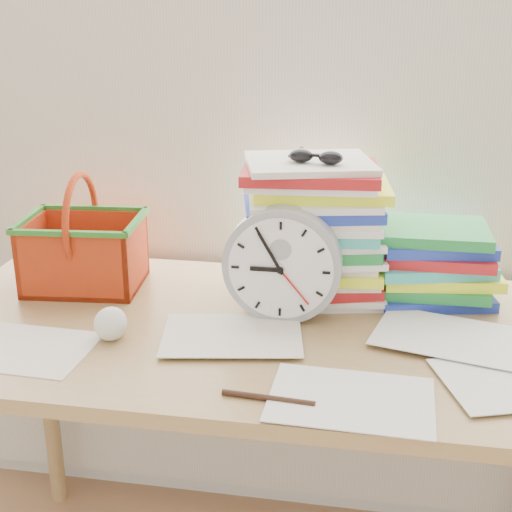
% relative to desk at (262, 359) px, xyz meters
% --- Properties ---
extents(curtain, '(2.40, 0.01, 2.50)m').
position_rel_desk_xyz_m(curtain, '(0.00, 0.38, 0.62)').
color(curtain, silver).
rests_on(curtain, room_shell).
extents(desk, '(1.40, 0.70, 0.75)m').
position_rel_desk_xyz_m(desk, '(0.00, 0.00, 0.00)').
color(desk, '#9A7A48').
rests_on(desk, ground).
extents(paper_stack, '(0.35, 0.31, 0.31)m').
position_rel_desk_xyz_m(paper_stack, '(0.08, 0.18, 0.23)').
color(paper_stack, white).
rests_on(paper_stack, desk).
extents(clock, '(0.24, 0.05, 0.24)m').
position_rel_desk_xyz_m(clock, '(0.03, 0.04, 0.20)').
color(clock, '#94999E').
rests_on(clock, desk).
extents(sunglasses, '(0.14, 0.13, 0.03)m').
position_rel_desk_xyz_m(sunglasses, '(0.09, 0.15, 0.40)').
color(sunglasses, black).
rests_on(sunglasses, paper_stack).
extents(book_stack, '(0.30, 0.25, 0.17)m').
position_rel_desk_xyz_m(book_stack, '(0.35, 0.21, 0.16)').
color(book_stack, white).
rests_on(book_stack, desk).
extents(basket, '(0.28, 0.23, 0.26)m').
position_rel_desk_xyz_m(basket, '(-0.44, 0.15, 0.21)').
color(basket, red).
rests_on(basket, desk).
extents(crumpled_ball, '(0.07, 0.07, 0.07)m').
position_rel_desk_xyz_m(crumpled_ball, '(-0.28, -0.10, 0.11)').
color(crumpled_ball, white).
rests_on(crumpled_ball, desk).
extents(pen, '(0.16, 0.02, 0.01)m').
position_rel_desk_xyz_m(pen, '(0.06, -0.28, 0.08)').
color(pen, black).
rests_on(pen, desk).
extents(scattered_papers, '(1.26, 0.42, 0.02)m').
position_rel_desk_xyz_m(scattered_papers, '(0.00, 0.00, 0.08)').
color(scattered_papers, white).
rests_on(scattered_papers, desk).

